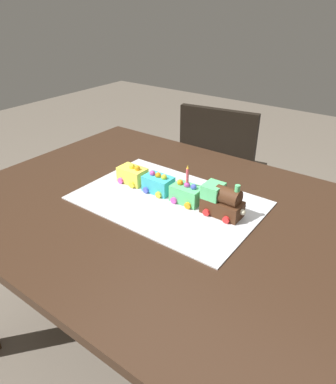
# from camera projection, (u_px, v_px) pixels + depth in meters

# --- Properties ---
(ground_plane) EXTENTS (8.00, 8.00, 0.00)m
(ground_plane) POSITION_uv_depth(u_px,v_px,m) (169.00, 355.00, 1.49)
(ground_plane) COLOR #6B6054
(dining_table) EXTENTS (1.40, 1.00, 0.74)m
(dining_table) POSITION_uv_depth(u_px,v_px,m) (169.00, 235.00, 1.18)
(dining_table) COLOR #382316
(dining_table) RESTS_ON ground
(chair) EXTENTS (0.46, 0.46, 0.86)m
(chair) POSITION_uv_depth(u_px,v_px,m) (221.00, 172.00, 1.97)
(chair) COLOR black
(chair) RESTS_ON ground
(cake_board) EXTENTS (0.60, 0.40, 0.00)m
(cake_board) POSITION_uv_depth(u_px,v_px,m) (168.00, 200.00, 1.16)
(cake_board) COLOR silver
(cake_board) RESTS_ON dining_table
(cake_locomotive) EXTENTS (0.14, 0.08, 0.12)m
(cake_locomotive) POSITION_uv_depth(u_px,v_px,m) (222.00, 201.00, 1.06)
(cake_locomotive) COLOR #472816
(cake_locomotive) RESTS_ON cake_board
(cake_car_flatbed_mint_green) EXTENTS (0.10, 0.08, 0.07)m
(cake_car_flatbed_mint_green) POSITION_uv_depth(u_px,v_px,m) (187.00, 194.00, 1.14)
(cake_car_flatbed_mint_green) COLOR #59CC7A
(cake_car_flatbed_mint_green) RESTS_ON cake_board
(cake_car_gondola_turquoise) EXTENTS (0.10, 0.08, 0.07)m
(cake_car_gondola_turquoise) POSITION_uv_depth(u_px,v_px,m) (158.00, 184.00, 1.20)
(cake_car_gondola_turquoise) COLOR #38B7C6
(cake_car_gondola_turquoise) RESTS_ON cake_board
(cake_car_tanker_lemon) EXTENTS (0.10, 0.08, 0.07)m
(cake_car_tanker_lemon) POSITION_uv_depth(u_px,v_px,m) (133.00, 175.00, 1.26)
(cake_car_tanker_lemon) COLOR #F4E04C
(cake_car_tanker_lemon) RESTS_ON cake_board
(birthday_candle) EXTENTS (0.01, 0.01, 0.06)m
(birthday_candle) POSITION_uv_depth(u_px,v_px,m) (187.00, 174.00, 1.10)
(birthday_candle) COLOR #F24C59
(birthday_candle) RESTS_ON cake_car_flatbed_mint_green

